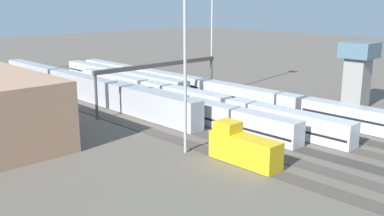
# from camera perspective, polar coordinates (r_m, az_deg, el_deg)

# --- Properties ---
(ground_plane) EXTENTS (400.00, 400.00, 0.00)m
(ground_plane) POSITION_cam_1_polar(r_m,az_deg,el_deg) (83.82, -1.85, -0.38)
(ground_plane) COLOR #60594F
(track_bed_0) EXTENTS (140.00, 2.80, 0.12)m
(track_bed_0) POSITION_cam_1_polar(r_m,az_deg,el_deg) (92.38, 3.93, 0.97)
(track_bed_0) COLOR #4C443D
(track_bed_0) RESTS_ON ground_plane
(track_bed_1) EXTENTS (140.00, 2.80, 0.12)m
(track_bed_1) POSITION_cam_1_polar(r_m,az_deg,el_deg) (88.84, 1.75, 0.48)
(track_bed_1) COLOR #3D3833
(track_bed_1) RESTS_ON ground_plane
(track_bed_2) EXTENTS (140.00, 2.80, 0.12)m
(track_bed_2) POSITION_cam_1_polar(r_m,az_deg,el_deg) (85.44, -0.60, -0.06)
(track_bed_2) COLOR #4C443D
(track_bed_2) RESTS_ON ground_plane
(track_bed_3) EXTENTS (140.00, 2.80, 0.12)m
(track_bed_3) POSITION_cam_1_polar(r_m,az_deg,el_deg) (82.21, -3.14, -0.64)
(track_bed_3) COLOR #3D3833
(track_bed_3) RESTS_ON ground_plane
(track_bed_4) EXTENTS (140.00, 2.80, 0.12)m
(track_bed_4) POSITION_cam_1_polar(r_m,az_deg,el_deg) (79.16, -5.89, -1.26)
(track_bed_4) COLOR #4C443D
(track_bed_4) RESTS_ON ground_plane
(track_bed_5) EXTENTS (140.00, 2.80, 0.12)m
(track_bed_5) POSITION_cam_1_polar(r_m,az_deg,el_deg) (76.31, -8.85, -1.93)
(track_bed_5) COLOR #4C443D
(track_bed_5) RESTS_ON ground_plane
(train_on_track_2) EXTENTS (71.40, 3.06, 3.80)m
(train_on_track_2) POSITION_cam_1_polar(r_m,az_deg,el_deg) (86.03, -1.26, 1.36)
(train_on_track_2) COLOR silver
(train_on_track_2) RESTS_ON ground_plane
(train_on_track_4) EXTENTS (71.40, 3.00, 5.00)m
(train_on_track_4) POSITION_cam_1_polar(r_m,az_deg,el_deg) (97.07, -14.20, 2.75)
(train_on_track_4) COLOR #A8AAB2
(train_on_track_4) RESTS_ON ground_plane
(train_on_track_0) EXTENTS (114.80, 3.06, 4.40)m
(train_on_track_0) POSITION_cam_1_polar(r_m,az_deg,el_deg) (88.56, 6.48, 1.68)
(train_on_track_0) COLOR #1E6B9E
(train_on_track_0) RESTS_ON ground_plane
(train_on_track_3) EXTENTS (47.20, 3.06, 3.80)m
(train_on_track_3) POSITION_cam_1_polar(r_m,az_deg,el_deg) (78.17, -0.81, 0.08)
(train_on_track_3) COLOR #B7BABF
(train_on_track_3) RESTS_ON ground_plane
(train_on_track_5) EXTENTS (10.00, 3.00, 5.00)m
(train_on_track_5) POSITION_cam_1_polar(r_m,az_deg,el_deg) (56.88, 6.70, -5.15)
(train_on_track_5) COLOR gold
(train_on_track_5) RESTS_ON ground_plane
(train_on_track_1) EXTENTS (47.20, 3.06, 3.80)m
(train_on_track_1) POSITION_cam_1_polar(r_m,az_deg,el_deg) (110.80, -9.24, 4.00)
(train_on_track_1) COLOR #B7BABF
(train_on_track_1) RESTS_ON ground_plane
(light_mast_0) EXTENTS (2.80, 0.70, 28.94)m
(light_mast_0) POSITION_cam_1_polar(r_m,az_deg,el_deg) (96.76, 2.65, 12.46)
(light_mast_0) COLOR #9EA0A5
(light_mast_0) RESTS_ON ground_plane
(light_mast_1) EXTENTS (2.80, 0.70, 29.42)m
(light_mast_1) POSITION_cam_1_polar(r_m,az_deg,el_deg) (57.73, -0.93, 11.81)
(light_mast_1) COLOR #9EA0A5
(light_mast_1) RESTS_ON ground_plane
(signal_gantry) EXTENTS (0.70, 30.00, 8.80)m
(signal_gantry) POSITION_cam_1_polar(r_m,az_deg,el_deg) (86.22, -4.22, 5.11)
(signal_gantry) COLOR #4C4742
(signal_gantry) RESTS_ON ground_plane
(control_tower) EXTENTS (6.00, 6.00, 12.85)m
(control_tower) POSITION_cam_1_polar(r_m,az_deg,el_deg) (91.36, 20.86, 4.72)
(control_tower) COLOR gray
(control_tower) RESTS_ON ground_plane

